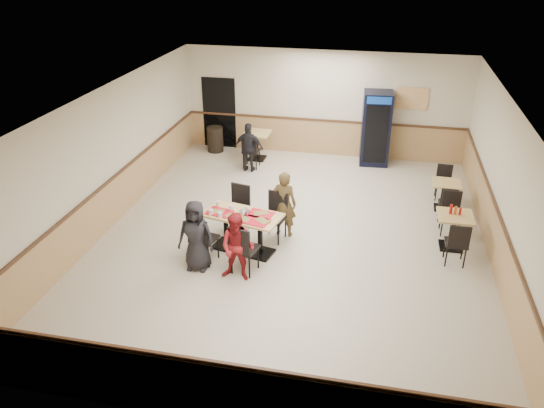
% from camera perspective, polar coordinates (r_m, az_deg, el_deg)
% --- Properties ---
extents(ground, '(10.00, 10.00, 0.00)m').
position_cam_1_polar(ground, '(11.32, 2.18, -3.55)').
color(ground, beige).
rests_on(ground, ground).
extents(room_shell, '(10.00, 10.00, 10.00)m').
position_cam_1_polar(room_shell, '(13.23, 11.78, 3.33)').
color(room_shell, silver).
rests_on(room_shell, ground).
extents(main_table, '(1.67, 1.09, 0.82)m').
position_cam_1_polar(main_table, '(10.60, -3.18, -2.41)').
color(main_table, black).
rests_on(main_table, ground).
extents(main_chairs, '(1.72, 2.06, 1.04)m').
position_cam_1_polar(main_chairs, '(10.63, -3.44, -2.48)').
color(main_chairs, black).
rests_on(main_chairs, ground).
extents(diner_woman_left, '(0.70, 0.46, 1.41)m').
position_cam_1_polar(diner_woman_left, '(10.05, -8.17, -3.39)').
color(diner_woman_left, black).
rests_on(diner_woman_left, ground).
extents(diner_woman_right, '(0.69, 0.55, 1.35)m').
position_cam_1_polar(diner_woman_right, '(9.67, -3.72, -4.68)').
color(diner_woman_right, maroon).
rests_on(diner_woman_right, ground).
extents(diner_man_opposite, '(0.56, 0.39, 1.45)m').
position_cam_1_polar(diner_man_opposite, '(11.07, 1.30, 0.01)').
color(diner_man_opposite, '#503F22').
rests_on(diner_man_opposite, ground).
extents(lone_diner, '(0.81, 0.38, 1.34)m').
position_cam_1_polar(lone_diner, '(14.29, -2.50, 6.08)').
color(lone_diner, black).
rests_on(lone_diner, ground).
extents(tabletop_clutter, '(1.37, 0.76, 0.12)m').
position_cam_1_polar(tabletop_clutter, '(10.40, -3.38, -1.13)').
color(tabletop_clutter, red).
rests_on(tabletop_clutter, main_table).
extents(side_table_near, '(0.71, 0.71, 0.74)m').
position_cam_1_polar(side_table_near, '(11.31, 18.96, -2.27)').
color(side_table_near, black).
rests_on(side_table_near, ground).
extents(side_table_near_chair_south, '(0.44, 0.44, 0.94)m').
position_cam_1_polar(side_table_near_chair_south, '(10.81, 19.22, -3.87)').
color(side_table_near_chair_south, black).
rests_on(side_table_near_chair_south, ground).
extents(side_table_near_chair_north, '(0.44, 0.44, 0.94)m').
position_cam_1_polar(side_table_near_chair_north, '(11.85, 18.69, -1.00)').
color(side_table_near_chair_north, black).
rests_on(side_table_near_chair_north, ground).
extents(side_table_far, '(0.65, 0.65, 0.68)m').
position_cam_1_polar(side_table_far, '(12.91, 18.17, 1.30)').
color(side_table_far, black).
rests_on(side_table_far, ground).
extents(side_table_far_chair_south, '(0.41, 0.41, 0.86)m').
position_cam_1_polar(side_table_far_chair_south, '(12.43, 18.34, 0.16)').
color(side_table_far_chair_south, black).
rests_on(side_table_far_chair_south, ground).
extents(side_table_far_chair_north, '(0.41, 0.41, 0.86)m').
position_cam_1_polar(side_table_far_chair_north, '(13.41, 17.98, 2.19)').
color(side_table_far_chair_north, black).
rests_on(side_table_far_chair_north, ground).
extents(condiment_caddy, '(0.23, 0.06, 0.20)m').
position_cam_1_polar(condiment_caddy, '(11.20, 19.04, -0.62)').
color(condiment_caddy, '#9D0C0B').
rests_on(condiment_caddy, side_table_near).
extents(back_table, '(0.76, 0.76, 0.80)m').
position_cam_1_polar(back_table, '(15.16, -1.64, 6.75)').
color(back_table, black).
rests_on(back_table, ground).
extents(back_table_chair_lone, '(0.48, 0.48, 1.01)m').
position_cam_1_polar(back_table_chair_lone, '(14.59, -2.23, 5.82)').
color(back_table_chair_lone, black).
rests_on(back_table_chair_lone, ground).
extents(pepsi_cooler, '(0.82, 0.83, 2.03)m').
position_cam_1_polar(pepsi_cooler, '(14.99, 11.10, 7.99)').
color(pepsi_cooler, black).
rests_on(pepsi_cooler, ground).
extents(trash_bin, '(0.47, 0.47, 0.74)m').
position_cam_1_polar(trash_bin, '(15.88, -6.13, 6.94)').
color(trash_bin, black).
rests_on(trash_bin, ground).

